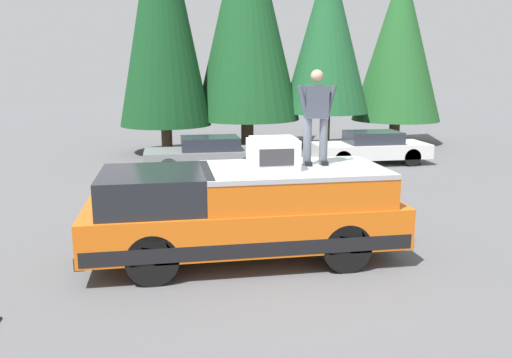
{
  "coord_description": "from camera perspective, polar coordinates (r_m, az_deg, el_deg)",
  "views": [
    {
      "loc": [
        -8.83,
        1.86,
        3.35
      ],
      "look_at": [
        0.34,
        0.27,
        1.35
      ],
      "focal_mm": 36.06,
      "sensor_mm": 36.0,
      "label": 1
    }
  ],
  "objects": [
    {
      "name": "parked_car_white",
      "position": [
        18.94,
        12.59,
        3.42
      ],
      "size": [
        1.64,
        4.1,
        1.16
      ],
      "color": "white",
      "rests_on": "ground"
    },
    {
      "name": "person_on_truck_bed",
      "position": [
        9.25,
        6.69,
        7.09
      ],
      "size": [
        0.29,
        0.72,
        1.69
      ],
      "color": "#4C515B",
      "rests_on": "pickup_truck"
    },
    {
      "name": "compressor_unit",
      "position": [
        8.84,
        1.89,
        2.85
      ],
      "size": [
        0.65,
        0.84,
        0.56
      ],
      "color": "silver",
      "rests_on": "pickup_truck"
    },
    {
      "name": "conifer_far_left",
      "position": [
        24.44,
        15.61,
        14.36
      ],
      "size": [
        3.94,
        3.94,
        7.94
      ],
      "color": "#4C3826",
      "rests_on": "ground"
    },
    {
      "name": "parked_car_grey",
      "position": [
        17.1,
        -5.36,
        2.75
      ],
      "size": [
        1.64,
        4.1,
        1.16
      ],
      "color": "gray",
      "rests_on": "ground"
    },
    {
      "name": "conifer_center_right",
      "position": [
        21.11,
        -10.39,
        18.47
      ],
      "size": [
        3.6,
        3.6,
        10.39
      ],
      "color": "#4C3826",
      "rests_on": "ground"
    },
    {
      "name": "ground_plane",
      "position": [
        9.63,
        1.95,
        -8.25
      ],
      "size": [
        90.0,
        90.0,
        0.0
      ],
      "primitive_type": "plane",
      "color": "#565659"
    },
    {
      "name": "conifer_left",
      "position": [
        22.37,
        7.92,
        15.77
      ],
      "size": [
        3.64,
        3.64,
        8.14
      ],
      "color": "#4C3826",
      "rests_on": "ground"
    },
    {
      "name": "pickup_truck",
      "position": [
        9.11,
        -1.28,
        -3.65
      ],
      "size": [
        2.01,
        5.54,
        1.65
      ],
      "color": "orange",
      "rests_on": "ground"
    },
    {
      "name": "conifer_center_left",
      "position": [
        22.03,
        -1.02,
        18.33
      ],
      "size": [
        4.41,
        4.41,
        10.23
      ],
      "color": "#4C3826",
      "rests_on": "ground"
    }
  ]
}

